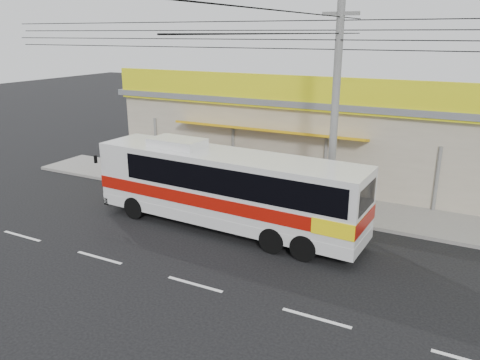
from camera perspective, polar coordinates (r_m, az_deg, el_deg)
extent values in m
plane|color=black|center=(17.10, -0.94, -8.87)|extent=(120.00, 120.00, 0.00)
cube|color=slate|center=(22.11, 6.44, -2.49)|extent=(30.00, 3.20, 0.15)
cube|color=#A49A84|center=(26.68, 10.95, 5.31)|extent=(22.00, 8.00, 4.20)
cube|color=#56575D|center=(26.31, 11.23, 10.10)|extent=(22.60, 8.60, 0.30)
cube|color=yellow|center=(22.35, 8.25, 10.41)|extent=(22.00, 0.24, 1.60)
cube|color=red|center=(23.05, 3.46, 10.77)|extent=(9.00, 0.10, 1.20)
cube|color=#12661F|center=(21.11, 25.28, 8.53)|extent=(2.40, 0.10, 1.10)
cube|color=red|center=(26.65, -10.71, 11.42)|extent=(3.00, 0.10, 1.10)
cube|color=#CB970B|center=(23.21, 3.22, 6.07)|extent=(10.00, 1.20, 0.37)
cube|color=silver|center=(18.52, -1.75, -0.82)|extent=(11.30, 2.88, 2.71)
cube|color=#AA1007|center=(18.62, -1.74, -1.78)|extent=(11.34, 2.93, 0.51)
cube|color=yellow|center=(16.73, 12.58, -4.50)|extent=(1.61, 2.46, 0.56)
cube|color=black|center=(18.01, 0.00, 0.68)|extent=(9.44, 2.83, 1.03)
cube|color=black|center=(21.72, -14.25, 2.56)|extent=(0.25, 2.06, 1.40)
cube|color=silver|center=(19.40, -7.67, 4.55)|extent=(2.30, 1.42, 0.34)
cylinder|color=black|center=(20.44, -12.70, -3.30)|extent=(0.98, 0.35, 0.97)
cylinder|color=black|center=(21.92, -8.99, -1.64)|extent=(0.98, 0.35, 0.97)
cylinder|color=black|center=(16.51, 7.79, -8.18)|extent=(0.98, 0.35, 0.97)
cylinder|color=black|center=(18.32, 10.35, -5.64)|extent=(0.98, 0.35, 0.97)
imported|color=maroon|center=(24.94, -12.81, 0.99)|extent=(2.12, 0.94, 1.08)
imported|color=black|center=(24.94, -9.40, 1.14)|extent=(1.77, 0.79, 1.03)
cylinder|color=slate|center=(18.62, 11.47, 7.88)|extent=(0.30, 0.30, 9.18)
cube|color=slate|center=(18.38, 12.19, 19.23)|extent=(1.38, 0.14, 0.14)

